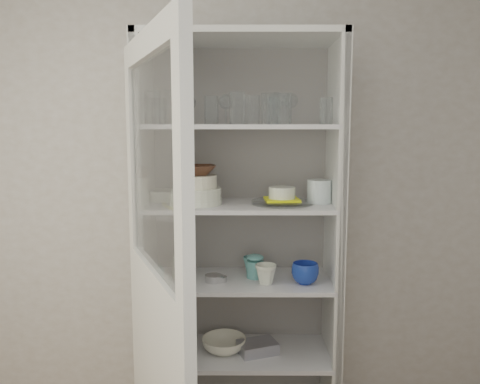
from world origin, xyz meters
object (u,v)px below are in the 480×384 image
at_px(grey_bowl_stack, 319,191).
at_px(measuring_cups, 214,278).
at_px(mug_blue, 305,273).
at_px(tin_box, 258,347).
at_px(mug_white, 266,274).
at_px(goblet_1, 226,108).
at_px(cream_bowl, 196,181).
at_px(plate_stack_front, 196,196).
at_px(glass_platter, 282,202).
at_px(plate_stack_back, 164,195).
at_px(pantry_cabinet, 240,260).
at_px(white_ramekin, 282,193).
at_px(cupboard_door, 157,326).
at_px(yellow_trivet, 282,199).
at_px(teal_jar, 255,268).
at_px(goblet_0, 189,109).
at_px(goblet_2, 290,107).
at_px(cream_dish, 224,344).
at_px(white_canister, 182,267).
at_px(goblet_3, 276,107).
at_px(mug_teal, 253,265).
at_px(terracotta_bowl, 196,170).

height_order(grey_bowl_stack, measuring_cups, grey_bowl_stack).
xyz_separation_m(mug_blue, tin_box, (-0.24, 0.06, -0.42)).
xyz_separation_m(mug_white, tin_box, (-0.04, 0.06, -0.42)).
distance_m(goblet_1, cream_bowl, 0.42).
bearing_deg(plate_stack_front, glass_platter, 1.25).
bearing_deg(cream_bowl, glass_platter, 1.25).
distance_m(plate_stack_front, plate_stack_back, 0.23).
height_order(plate_stack_back, mug_blue, plate_stack_back).
bearing_deg(tin_box, measuring_cups, -172.90).
bearing_deg(pantry_cabinet, white_ramekin, -22.66).
bearing_deg(plate_stack_back, grey_bowl_stack, -6.06).
xyz_separation_m(glass_platter, tin_box, (-0.12, -0.00, -0.78)).
bearing_deg(mug_blue, cupboard_door, -136.22).
xyz_separation_m(plate_stack_back, yellow_trivet, (0.62, -0.13, -0.00)).
xyz_separation_m(plate_stack_front, mug_blue, (0.55, -0.05, -0.39)).
relative_size(white_ramekin, teal_jar, 1.24).
bearing_deg(goblet_1, goblet_0, 178.48).
distance_m(goblet_2, tin_box, 1.27).
height_order(cream_bowl, glass_platter, cream_bowl).
relative_size(pantry_cabinet, white_ramekin, 15.58).
bearing_deg(cream_dish, white_canister, 175.06).
height_order(goblet_1, glass_platter, goblet_1).
relative_size(pantry_cabinet, yellow_trivet, 12.32).
relative_size(teal_jar, white_canister, 0.92).
relative_size(glass_platter, teal_jar, 2.86).
distance_m(goblet_3, white_canister, 0.97).
height_order(pantry_cabinet, grey_bowl_stack, pantry_cabinet).
bearing_deg(goblet_3, white_canister, -171.48).
bearing_deg(plate_stack_front, grey_bowl_stack, 4.41).
distance_m(goblet_1, grey_bowl_stack, 0.65).
height_order(white_ramekin, mug_white, white_ramekin).
bearing_deg(pantry_cabinet, goblet_3, 6.27).
height_order(glass_platter, mug_blue, glass_platter).
relative_size(mug_blue, measuring_cups, 1.54).
height_order(mug_blue, mug_teal, mug_blue).
bearing_deg(goblet_0, mug_teal, -6.18).
bearing_deg(white_ramekin, terracotta_bowl, -178.75).
bearing_deg(mug_blue, terracotta_bowl, 178.40).
xyz_separation_m(cupboard_door, plate_stack_back, (-0.09, 0.74, 0.42)).
bearing_deg(teal_jar, glass_platter, -15.46).
relative_size(plate_stack_front, glass_platter, 0.82).
bearing_deg(measuring_cups, goblet_3, 23.79).
bearing_deg(mug_teal, goblet_1, -169.11).
bearing_deg(cream_dish, pantry_cabinet, 40.34).
bearing_deg(cream_bowl, mug_white, -9.07).
bearing_deg(glass_platter, goblet_2, 64.24).
relative_size(goblet_3, mug_blue, 1.36).
bearing_deg(mug_teal, pantry_cabinet, -149.98).
xyz_separation_m(pantry_cabinet, grey_bowl_stack, (0.41, -0.05, 0.38)).
xyz_separation_m(yellow_trivet, mug_teal, (-0.15, 0.10, -0.38)).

